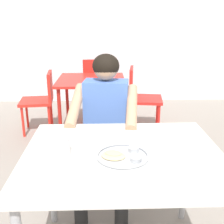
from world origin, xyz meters
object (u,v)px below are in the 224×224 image
Objects in this scene: diner_foreground at (105,119)px; chair_red_far at (96,83)px; chair_red_left at (42,97)px; chair_red_right at (140,95)px; thali_tray at (123,155)px; table_foreground at (123,165)px; drinking_cup at (64,146)px; table_background_red at (91,85)px; chair_foreground at (107,135)px.

diner_foreground is 1.36× the size of chair_red_far.
chair_red_left is 1.29m from chair_red_right.
diner_foreground reaches higher than thali_tray.
table_foreground is at bearing -67.35° from chair_red_left.
drinking_cup is 2.21m from table_background_red.
chair_foreground is at bearing -85.95° from chair_red_far.
drinking_cup is at bearing -107.73° from chair_red_right.
chair_red_far reaches higher than chair_foreground.
table_background_red is at bearing 96.39° from thali_tray.
chair_red_right reaches higher than chair_foreground.
chair_red_left is (-0.90, 2.24, -0.30)m from thali_tray.
table_background_red is at bearing 97.84° from chair_foreground.
chair_red_right reaches higher than chair_red_left.
chair_red_far is (0.04, 0.64, -0.11)m from table_background_red.
chair_foreground is 0.93× the size of chair_red_far.
chair_foreground is (0.24, 0.87, -0.32)m from drinking_cup.
thali_tray reaches higher than table_background_red.
diner_foreground reaches higher than chair_red_left.
chair_foreground is 1.03× the size of chair_red_left.
drinking_cup is (-0.32, -0.01, 0.13)m from table_foreground.
table_foreground is at bearing -85.05° from chair_foreground.
chair_red_right is (0.45, 1.31, 0.01)m from chair_foreground.
chair_red_right is (0.38, 2.16, -0.18)m from table_foreground.
chair_foreground is 1.35m from table_background_red.
table_foreground reaches higher than table_background_red.
chair_red_far is at bearing 94.32° from table_foreground.
drinking_cup reaches higher than chair_foreground.
diner_foreground is at bearing 98.45° from table_foreground.
chair_red_left is 0.90× the size of chair_red_far.
chair_red_right is (0.63, -0.03, -0.13)m from table_background_red.
diner_foreground is at bearing -107.17° from chair_red_right.
table_foreground is at bearing 84.43° from thali_tray.
table_background_red is (-0.16, 1.55, -0.09)m from diner_foreground.
chair_red_right is at bearing 72.83° from diner_foreground.
drinking_cup is 0.69m from diner_foreground.
chair_red_left is 0.94× the size of chair_red_right.
table_foreground is 2.20m from chair_red_right.
chair_red_left is at bearing -136.84° from chair_red_far.
diner_foreground is 1.61m from chair_red_right.
chair_red_left is (-0.65, -0.01, -0.16)m from table_background_red.
thali_tray is 0.70m from diner_foreground.
chair_red_right is at bearing 72.27° from drinking_cup.
table_background_red is (-0.18, 1.33, 0.14)m from chair_foreground.
drinking_cup is 2.30m from chair_red_right.
table_foreground is 0.65m from diner_foreground.
diner_foreground reaches higher than chair_foreground.
table_background_red is 1.01× the size of chair_red_right.
chair_foreground is at bearing 94.26° from thali_tray.
thali_tray is at bearing -99.77° from chair_red_right.
thali_tray is (-0.01, -0.06, 0.09)m from table_foreground.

